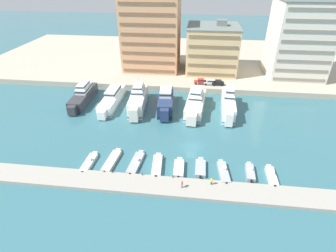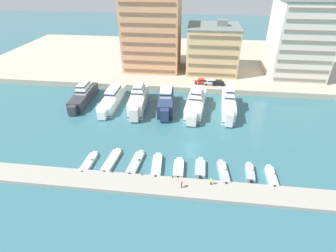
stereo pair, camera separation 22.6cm
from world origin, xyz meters
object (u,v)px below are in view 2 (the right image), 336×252
yacht_charcoal_far_left (83,95)px  motorboat_white_far_left (89,162)px  motorboat_cream_left (112,161)px  yacht_navy_center_left (166,101)px  car_black_mid_left (218,82)px  yacht_white_center_right (229,103)px  motorboat_white_center (179,168)px  motorboat_grey_mid_left (136,162)px  pedestrian_near_edge (182,184)px  motorboat_white_far_right (271,176)px  motorboat_white_center_left (157,165)px  car_red_far_left (201,81)px  motorboat_grey_center_right (200,168)px  yacht_white_left (112,98)px  yacht_ivory_center (196,103)px  motorboat_grey_mid_right (223,172)px  yacht_ivory_mid_left (139,99)px  pedestrian_mid_deck (211,181)px  motorboat_grey_right (250,172)px  car_silver_left (210,82)px

yacht_charcoal_far_left → motorboat_white_far_left: size_ratio=2.71×
motorboat_cream_left → yacht_navy_center_left: bearing=72.2°
car_black_mid_left → yacht_white_center_right: bearing=-81.4°
motorboat_white_center → car_black_mid_left: bearing=77.1°
yacht_white_center_right → motorboat_white_far_left: bearing=-138.5°
motorboat_grey_mid_left → pedestrian_near_edge: pedestrian_near_edge is taller
motorboat_white_center → motorboat_white_far_right: motorboat_white_far_right is taller
motorboat_cream_left → motorboat_white_center_left: (10.09, -0.52, 0.10)m
car_red_far_left → motorboat_grey_center_right: bearing=-89.1°
yacht_white_left → pedestrian_near_edge: size_ratio=12.25×
motorboat_cream_left → motorboat_grey_mid_left: size_ratio=0.99×
yacht_white_center_right → pedestrian_near_edge: bearing=-108.3°
yacht_ivory_center → yacht_white_center_right: bearing=1.7°
motorboat_grey_center_right → motorboat_grey_mid_right: (4.70, -0.88, 0.06)m
yacht_white_center_right → motorboat_grey_mid_left: 34.50m
motorboat_cream_left → pedestrian_near_edge: bearing=-22.7°
yacht_ivory_center → car_red_far_left: 15.97m
motorboat_white_far_left → motorboat_grey_mid_left: 10.16m
car_black_mid_left → motorboat_white_far_left: bearing=-124.1°
yacht_charcoal_far_left → motorboat_grey_mid_left: yacht_charcoal_far_left is taller
motorboat_white_center_left → car_black_mid_left: car_black_mid_left is taller
yacht_ivory_center → motorboat_white_far_right: (16.22, -27.66, -1.76)m
yacht_ivory_mid_left → yacht_navy_center_left: size_ratio=1.10×
pedestrian_mid_deck → motorboat_white_center_left: bearing=157.7°
yacht_white_left → motorboat_grey_mid_right: size_ratio=2.79×
yacht_charcoal_far_left → yacht_navy_center_left: 26.37m
yacht_ivory_center → motorboat_cream_left: size_ratio=2.35×
yacht_ivory_center → motorboat_grey_right: 29.67m
car_red_far_left → pedestrian_near_edge: car_red_far_left is taller
yacht_navy_center_left → motorboat_white_center: yacht_navy_center_left is taller
yacht_white_left → yacht_navy_center_left: 16.77m
yacht_charcoal_far_left → car_silver_left: size_ratio=4.66×
motorboat_grey_center_right → car_red_far_left: 42.68m
motorboat_grey_mid_left → motorboat_grey_center_right: 13.89m
pedestrian_near_edge → motorboat_white_center_left: bearing=133.3°
yacht_navy_center_left → motorboat_grey_mid_right: yacht_navy_center_left is taller
motorboat_white_center → yacht_white_left: bearing=128.9°
motorboat_grey_right → motorboat_white_far_right: size_ratio=0.91×
yacht_ivory_mid_left → yacht_white_center_right: size_ratio=1.02×
motorboat_grey_right → pedestrian_near_edge: size_ratio=3.49×
car_silver_left → pedestrian_mid_deck: (-0.47, -47.38, -1.20)m
pedestrian_mid_deck → motorboat_grey_center_right: bearing=112.8°
yacht_ivory_mid_left → pedestrian_mid_deck: size_ratio=12.17×
car_red_far_left → yacht_ivory_mid_left: bearing=-138.7°
yacht_charcoal_far_left → pedestrian_near_edge: size_ratio=11.42×
yacht_white_center_right → motorboat_white_center: bearing=-113.6°
motorboat_grey_mid_right → car_red_far_left: car_red_far_left is taller
motorboat_grey_mid_right → car_red_far_left: (-5.35, 43.49, 2.38)m
motorboat_grey_center_right → motorboat_grey_mid_right: motorboat_grey_mid_right is taller
motorboat_grey_mid_left → pedestrian_mid_deck: size_ratio=5.29×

